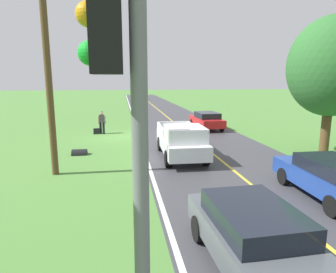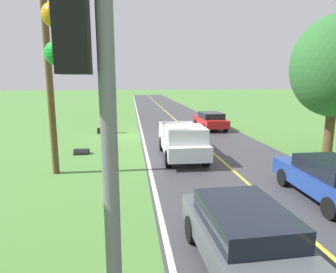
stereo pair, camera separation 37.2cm
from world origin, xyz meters
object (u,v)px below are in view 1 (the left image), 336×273
(traffic_light_mast, at_px, (124,134))
(tree_far_side_near, at_px, (332,67))
(pickup_truck_passing, at_px, (182,140))
(sedan_near_oncoming, at_px, (207,120))
(utility_pole_roadside, at_px, (49,80))
(sedan_mid_oncoming, at_px, (330,177))
(suitcase_carried, at_px, (97,131))
(sedan_ahead_same_lane, at_px, (256,238))
(hitchhiker_walking, at_px, (102,121))

(traffic_light_mast, distance_m, tree_far_side_near, 15.97)
(pickup_truck_passing, bearing_deg, sedan_near_oncoming, -113.94)
(traffic_light_mast, bearing_deg, utility_pole_roadside, -73.74)
(sedan_mid_oncoming, height_order, sedan_near_oncoming, same)
(suitcase_carried, relative_size, sedan_near_oncoming, 0.10)
(tree_far_side_near, bearing_deg, sedan_ahead_same_lane, 47.25)
(suitcase_carried, xyz_separation_m, tree_far_side_near, (-12.95, 8.19, 4.50))
(sedan_mid_oncoming, height_order, utility_pole_roadside, utility_pole_roadside)
(traffic_light_mast, distance_m, sedan_near_oncoming, 22.05)
(pickup_truck_passing, bearing_deg, sedan_ahead_same_lane, 88.25)
(hitchhiker_walking, xyz_separation_m, tree_far_side_near, (-12.53, 8.31, 3.74))
(hitchhiker_walking, distance_m, traffic_light_mast, 20.08)
(traffic_light_mast, distance_m, utility_pole_roadside, 10.57)
(utility_pole_roadside, bearing_deg, traffic_light_mast, 106.26)
(hitchhiker_walking, distance_m, utility_pole_roadside, 10.28)
(sedan_mid_oncoming, relative_size, sedan_ahead_same_lane, 0.99)
(suitcase_carried, height_order, sedan_mid_oncoming, sedan_mid_oncoming)
(tree_far_side_near, height_order, sedan_ahead_same_lane, tree_far_side_near)
(pickup_truck_passing, bearing_deg, traffic_light_mast, 75.78)
(pickup_truck_passing, height_order, sedan_mid_oncoming, pickup_truck_passing)
(sedan_ahead_same_lane, bearing_deg, suitcase_carried, -74.67)
(traffic_light_mast, height_order, tree_far_side_near, tree_far_side_near)
(hitchhiker_walking, xyz_separation_m, utility_pole_roadside, (1.40, 9.71, 3.05))
(sedan_mid_oncoming, bearing_deg, sedan_ahead_same_lane, 37.84)
(suitcase_carried, distance_m, traffic_light_mast, 20.11)
(traffic_light_mast, distance_m, sedan_mid_oncoming, 9.62)
(hitchhiker_walking, relative_size, utility_pole_roadside, 0.22)
(hitchhiker_walking, xyz_separation_m, sedan_near_oncoming, (-8.51, -0.89, -0.23))
(suitcase_carried, bearing_deg, traffic_light_mast, 0.72)
(hitchhiker_walking, bearing_deg, traffic_light_mast, 94.49)
(suitcase_carried, height_order, pickup_truck_passing, pickup_truck_passing)
(pickup_truck_passing, height_order, sedan_near_oncoming, pickup_truck_passing)
(suitcase_carried, bearing_deg, pickup_truck_passing, 27.31)
(tree_far_side_near, distance_m, utility_pole_roadside, 14.02)
(pickup_truck_passing, relative_size, traffic_light_mast, 1.05)
(tree_far_side_near, xyz_separation_m, utility_pole_roadside, (13.93, 1.40, -0.69))
(traffic_light_mast, height_order, utility_pole_roadside, utility_pole_roadside)
(pickup_truck_passing, relative_size, utility_pole_roadside, 0.67)
(hitchhiker_walking, distance_m, sedan_near_oncoming, 8.55)
(traffic_light_mast, xyz_separation_m, utility_pole_roadside, (2.96, -10.14, 0.47))
(hitchhiker_walking, height_order, tree_far_side_near, tree_far_side_near)
(suitcase_carried, xyz_separation_m, traffic_light_mast, (-1.97, 19.74, 3.33))
(sedan_mid_oncoming, bearing_deg, utility_pole_roadside, -22.76)
(suitcase_carried, bearing_deg, tree_far_side_near, 52.68)
(sedan_ahead_same_lane, distance_m, sedan_near_oncoming, 18.61)
(sedan_mid_oncoming, height_order, sedan_ahead_same_lane, same)
(utility_pole_roadside, bearing_deg, suitcase_carried, -95.86)
(suitcase_carried, xyz_separation_m, utility_pole_roadside, (0.99, 9.60, 3.81))
(suitcase_carried, distance_m, tree_far_side_near, 15.97)
(suitcase_carried, height_order, tree_far_side_near, tree_far_side_near)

